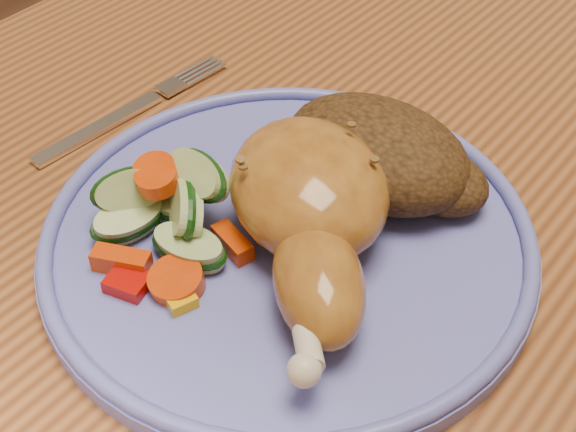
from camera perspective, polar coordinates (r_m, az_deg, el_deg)
The scene contains 7 objects.
dining_table at distance 0.63m, azimuth 14.06°, elevation -3.24°, with size 0.90×1.40×0.75m.
plate at distance 0.50m, azimuth 0.00°, elevation -1.75°, with size 0.31×0.31×0.01m, color #5B5EB7.
plate_rim at distance 0.49m, azimuth 0.00°, elevation -0.85°, with size 0.30×0.30×0.01m, color #5B5EB7.
chicken_leg at distance 0.47m, azimuth 1.63°, elevation 0.53°, with size 0.17×0.18×0.06m.
rice_pilaf at distance 0.52m, azimuth 6.59°, elevation 4.26°, with size 0.14×0.09×0.06m.
vegetable_pile at distance 0.49m, azimuth -8.73°, elevation 0.37°, with size 0.11×0.11×0.06m.
fork at distance 0.62m, azimuth -11.44°, elevation 7.25°, with size 0.03×0.16×0.00m.
Camera 1 is at (0.14, -0.42, 1.11)m, focal length 50.00 mm.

